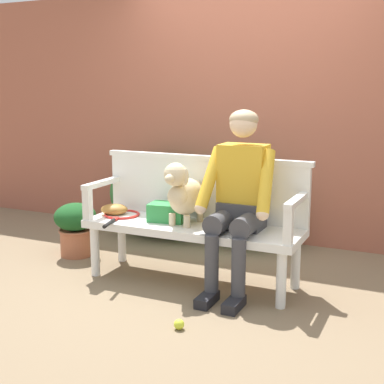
# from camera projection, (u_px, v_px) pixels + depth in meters

# --- Properties ---
(ground_plane) EXTENTS (40.00, 40.00, 0.00)m
(ground_plane) POSITION_uv_depth(u_px,v_px,m) (192.00, 281.00, 4.14)
(ground_plane) COLOR #7A664C
(brick_garden_fence) EXTENTS (8.00, 0.30, 2.43)m
(brick_garden_fence) POSITION_uv_depth(u_px,v_px,m) (255.00, 115.00, 5.22)
(brick_garden_fence) COLOR #9E5642
(brick_garden_fence) RESTS_ON ground
(hedge_bush_far_left) EXTENTS (0.92, 0.69, 0.80)m
(hedge_bush_far_left) POSITION_uv_depth(u_px,v_px,m) (246.00, 204.00, 5.04)
(hedge_bush_far_left) COLOR #1E5B23
(hedge_bush_far_left) RESTS_ON ground
(hedge_bush_mid_left) EXTENTS (1.17, 0.83, 0.84)m
(hedge_bush_mid_left) POSITION_uv_depth(u_px,v_px,m) (164.00, 195.00, 5.34)
(hedge_bush_mid_left) COLOR #337538
(hedge_bush_mid_left) RESTS_ON ground
(garden_bench) EXTENTS (1.68, 0.52, 0.46)m
(garden_bench) POSITION_uv_depth(u_px,v_px,m) (192.00, 232.00, 4.06)
(garden_bench) COLOR white
(garden_bench) RESTS_ON ground
(bench_backrest) EXTENTS (1.72, 0.06, 0.50)m
(bench_backrest) POSITION_uv_depth(u_px,v_px,m) (204.00, 186.00, 4.20)
(bench_backrest) COLOR white
(bench_backrest) RESTS_ON garden_bench
(bench_armrest_left_end) EXTENTS (0.06, 0.52, 0.28)m
(bench_armrest_left_end) POSITION_uv_depth(u_px,v_px,m) (97.00, 192.00, 4.26)
(bench_armrest_left_end) COLOR white
(bench_armrest_left_end) RESTS_ON garden_bench
(bench_armrest_right_end) EXTENTS (0.06, 0.52, 0.28)m
(bench_armrest_right_end) POSITION_uv_depth(u_px,v_px,m) (294.00, 211.00, 3.60)
(bench_armrest_right_end) COLOR white
(bench_armrest_right_end) RESTS_ON garden_bench
(person_seated) EXTENTS (0.56, 0.66, 1.33)m
(person_seated) POSITION_uv_depth(u_px,v_px,m) (239.00, 194.00, 3.82)
(person_seated) COLOR black
(person_seated) RESTS_ON ground
(dog_on_bench) EXTENTS (0.25, 0.49, 0.49)m
(dog_on_bench) POSITION_uv_depth(u_px,v_px,m) (183.00, 193.00, 3.99)
(dog_on_bench) COLOR beige
(dog_on_bench) RESTS_ON garden_bench
(tennis_racket) EXTENTS (0.35, 0.58, 0.03)m
(tennis_racket) POSITION_uv_depth(u_px,v_px,m) (121.00, 215.00, 4.29)
(tennis_racket) COLOR red
(tennis_racket) RESTS_ON garden_bench
(baseball_glove) EXTENTS (0.27, 0.24, 0.09)m
(baseball_glove) POSITION_uv_depth(u_px,v_px,m) (114.00, 209.00, 4.33)
(baseball_glove) COLOR #9E6B2D
(baseball_glove) RESTS_ON garden_bench
(sports_bag) EXTENTS (0.30, 0.24, 0.14)m
(sports_bag) POSITION_uv_depth(u_px,v_px,m) (168.00, 212.00, 4.13)
(sports_bag) COLOR #2D8E42
(sports_bag) RESTS_ON garden_bench
(tennis_ball) EXTENTS (0.07, 0.07, 0.07)m
(tennis_ball) POSITION_uv_depth(u_px,v_px,m) (179.00, 324.00, 3.31)
(tennis_ball) COLOR #CCDB33
(tennis_ball) RESTS_ON ground
(potted_plant) EXTENTS (0.38, 0.38, 0.48)m
(potted_plant) POSITION_uv_depth(u_px,v_px,m) (76.00, 226.00, 4.73)
(potted_plant) COLOR #A85B3D
(potted_plant) RESTS_ON ground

